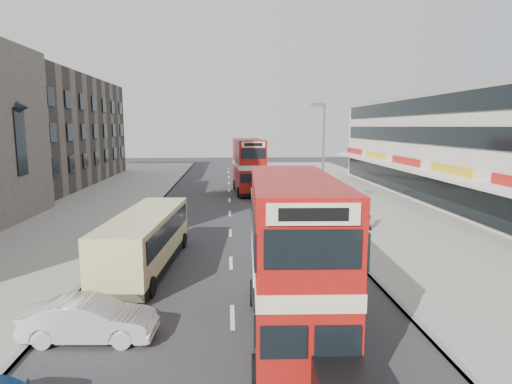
# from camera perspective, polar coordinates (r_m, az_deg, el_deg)

# --- Properties ---
(ground) EXTENTS (160.00, 160.00, 0.00)m
(ground) POSITION_cam_1_polar(r_m,az_deg,el_deg) (13.79, -3.02, -19.57)
(ground) COLOR #28282B
(ground) RESTS_ON ground
(road_surface) EXTENTS (12.00, 90.00, 0.01)m
(road_surface) POSITION_cam_1_polar(r_m,az_deg,el_deg) (32.81, -3.47, -2.85)
(road_surface) COLOR #28282B
(road_surface) RESTS_ON ground
(pavement_right) EXTENTS (12.00, 90.00, 0.15)m
(pavement_right) POSITION_cam_1_polar(r_m,az_deg,el_deg) (34.96, 16.62, -2.37)
(pavement_right) COLOR gray
(pavement_right) RESTS_ON ground
(pavement_left) EXTENTS (12.00, 90.00, 0.15)m
(pavement_left) POSITION_cam_1_polar(r_m,az_deg,el_deg) (34.88, -23.61, -2.75)
(pavement_left) COLOR gray
(pavement_left) RESTS_ON ground
(kerb_left) EXTENTS (0.20, 90.00, 0.16)m
(kerb_left) POSITION_cam_1_polar(r_m,az_deg,el_deg) (33.34, -14.03, -2.78)
(kerb_left) COLOR gray
(kerb_left) RESTS_ON ground
(kerb_right) EXTENTS (0.20, 90.00, 0.16)m
(kerb_right) POSITION_cam_1_polar(r_m,az_deg,el_deg) (33.38, 7.07, -2.58)
(kerb_right) COLOR gray
(kerb_right) RESTS_ON ground
(brick_terrace) EXTENTS (14.00, 28.00, 12.00)m
(brick_terrace) POSITION_cam_1_polar(r_m,az_deg,el_deg) (54.73, -27.53, 7.11)
(brick_terrace) COLOR #66594C
(brick_terrace) RESTS_ON ground
(commercial_row) EXTENTS (9.90, 46.20, 9.30)m
(commercial_row) POSITION_cam_1_polar(r_m,az_deg,el_deg) (39.65, 26.78, 5.06)
(commercial_row) COLOR beige
(commercial_row) RESTS_ON ground
(street_lamp) EXTENTS (1.00, 0.20, 8.12)m
(street_lamp) POSITION_cam_1_polar(r_m,az_deg,el_deg) (30.92, 8.70, 5.31)
(street_lamp) COLOR slate
(street_lamp) RESTS_ON ground
(bus_main) EXTENTS (2.76, 8.91, 4.86)m
(bus_main) POSITION_cam_1_polar(r_m,az_deg,el_deg) (13.35, 4.93, -8.64)
(bus_main) COLOR black
(bus_main) RESTS_ON ground
(bus_second) EXTENTS (3.05, 9.32, 5.10)m
(bus_second) POSITION_cam_1_polar(r_m,az_deg,el_deg) (42.76, -0.96, 3.47)
(bus_second) COLOR black
(bus_second) RESTS_ON ground
(coach) EXTENTS (2.98, 9.19, 2.40)m
(coach) POSITION_cam_1_polar(r_m,az_deg,el_deg) (20.66, -14.32, -5.95)
(coach) COLOR black
(coach) RESTS_ON ground
(car_left_front) EXTENTS (4.07, 1.64, 1.31)m
(car_left_front) POSITION_cam_1_polar(r_m,az_deg,el_deg) (14.74, -20.98, -15.38)
(car_left_front) COLOR silver
(car_left_front) RESTS_ON ground
(car_right_a) EXTENTS (4.17, 2.04, 1.17)m
(car_right_a) POSITION_cam_1_polar(r_m,az_deg,el_deg) (30.45, 6.59, -2.67)
(car_right_a) COLOR maroon
(car_right_a) RESTS_ON ground
(car_right_b) EXTENTS (5.11, 2.80, 1.36)m
(car_right_b) POSITION_cam_1_polar(r_m,az_deg,el_deg) (34.01, 4.41, -1.29)
(car_right_b) COLOR #B75012
(car_right_b) RESTS_ON ground
(pedestrian_near) EXTENTS (0.85, 0.70, 1.98)m
(pedestrian_near) POSITION_cam_1_polar(r_m,az_deg,el_deg) (27.52, 14.10, -2.91)
(pedestrian_near) COLOR gray
(pedestrian_near) RESTS_ON pavement_right
(pedestrian_far) EXTENTS (1.07, 0.45, 1.83)m
(pedestrian_far) POSITION_cam_1_polar(r_m,az_deg,el_deg) (44.69, 8.45, 1.51)
(pedestrian_far) COLOR gray
(pedestrian_far) RESTS_ON pavement_right
(cyclist) EXTENTS (0.79, 1.86, 1.97)m
(cyclist) POSITION_cam_1_polar(r_m,az_deg,el_deg) (34.01, 4.41, -1.35)
(cyclist) COLOR gray
(cyclist) RESTS_ON ground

